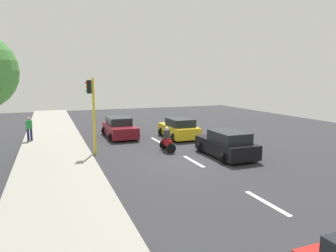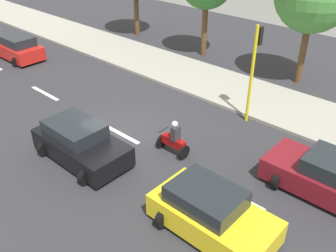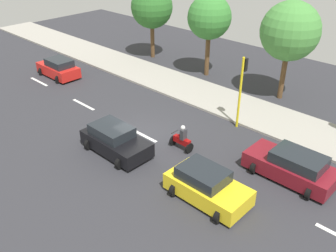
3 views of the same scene
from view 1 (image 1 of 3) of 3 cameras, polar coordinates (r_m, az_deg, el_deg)
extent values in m
cube|color=#2D2D33|center=(16.75, 4.80, -6.80)|extent=(40.00, 60.00, 0.10)
cube|color=#9E998E|center=(15.10, -20.06, -8.60)|extent=(4.00, 60.00, 0.15)
cube|color=white|center=(27.76, -6.20, -0.41)|extent=(0.20, 2.40, 0.01)
cube|color=white|center=(22.12, -2.08, -2.76)|extent=(0.20, 2.40, 0.01)
cube|color=white|center=(16.74, 4.81, -6.62)|extent=(0.20, 2.40, 0.01)
cube|color=white|center=(11.95, 17.99, -13.52)|extent=(0.20, 2.40, 0.01)
cube|color=maroon|center=(23.67, -9.02, -0.73)|extent=(1.92, 4.40, 0.80)
cube|color=#1E2328|center=(23.91, -9.25, 1.01)|extent=(1.62, 2.47, 0.56)
cylinder|color=black|center=(22.52, -6.09, -1.78)|extent=(0.64, 0.22, 0.64)
cylinder|color=black|center=(22.14, -10.34, -2.06)|extent=(0.64, 0.22, 0.64)
cylinder|color=black|center=(25.29, -7.84, -0.64)|extent=(0.64, 0.22, 0.64)
cylinder|color=black|center=(24.96, -11.64, -0.87)|extent=(0.64, 0.22, 0.64)
cube|color=yellow|center=(23.09, 1.97, -0.86)|extent=(1.90, 3.87, 0.80)
cube|color=#1E2328|center=(22.70, 2.29, 0.70)|extent=(1.60, 2.17, 0.56)
cylinder|color=black|center=(23.99, -1.09, -1.07)|extent=(0.64, 0.22, 0.64)
cylinder|color=black|center=(24.62, 2.59, -0.82)|extent=(0.64, 0.22, 0.64)
cylinder|color=black|center=(21.65, 1.27, -2.16)|extent=(0.64, 0.22, 0.64)
cylinder|color=black|center=(22.35, 5.26, -1.85)|extent=(0.64, 0.22, 0.64)
cube|color=black|center=(17.94, 10.76, -3.86)|extent=(1.92, 4.06, 0.80)
cube|color=#1E2328|center=(17.54, 11.39, -1.91)|extent=(1.61, 2.27, 0.56)
cylinder|color=black|center=(18.71, 6.34, -3.99)|extent=(0.64, 0.22, 0.64)
cylinder|color=black|center=(19.54, 10.77, -3.53)|extent=(0.64, 0.22, 0.64)
cylinder|color=black|center=(16.45, 10.71, -5.88)|extent=(0.64, 0.22, 0.64)
cylinder|color=black|center=(17.40, 15.48, -5.25)|extent=(0.64, 0.22, 0.64)
cylinder|color=black|center=(18.34, 0.58, -4.25)|extent=(0.60, 0.10, 0.60)
cylinder|color=black|center=(19.43, -0.75, -3.50)|extent=(0.60, 0.10, 0.60)
cube|color=#990C0C|center=(18.88, -0.16, -3.10)|extent=(0.28, 1.10, 0.36)
sphere|color=#990C0C|center=(18.66, 0.07, -2.68)|extent=(0.32, 0.32, 0.32)
cylinder|color=black|center=(18.31, 0.47, -2.36)|extent=(0.55, 0.04, 0.04)
cube|color=#333338|center=(18.88, -0.27, -1.70)|extent=(0.36, 0.24, 0.60)
sphere|color=silver|center=(18.77, -0.21, -0.53)|extent=(0.26, 0.26, 0.26)
cylinder|color=#1E1E4C|center=(23.32, -24.21, -1.52)|extent=(0.16, 0.16, 0.85)
cylinder|color=#1E1E4C|center=(23.33, -24.70, -1.54)|extent=(0.16, 0.16, 0.85)
cube|color=#268C3F|center=(23.21, -24.57, 0.23)|extent=(0.40, 0.24, 0.60)
sphere|color=tan|center=(23.16, -24.64, 1.28)|extent=(0.22, 0.22, 0.22)
cylinder|color=yellow|center=(18.27, -13.68, 1.65)|extent=(0.14, 0.14, 4.50)
cube|color=black|center=(18.11, -14.58, 7.12)|extent=(0.24, 0.24, 0.76)
sphere|color=red|center=(18.10, -14.99, 7.86)|extent=(0.16, 0.16, 0.16)
sphere|color=#F2A50C|center=(18.10, -14.96, 7.10)|extent=(0.16, 0.16, 0.16)
sphere|color=green|center=(18.11, -14.92, 6.34)|extent=(0.16, 0.16, 0.16)
camera|label=2|loc=(30.38, 11.32, 16.96)|focal=39.90mm
camera|label=3|loc=(35.62, 13.93, 19.77)|focal=39.57mm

